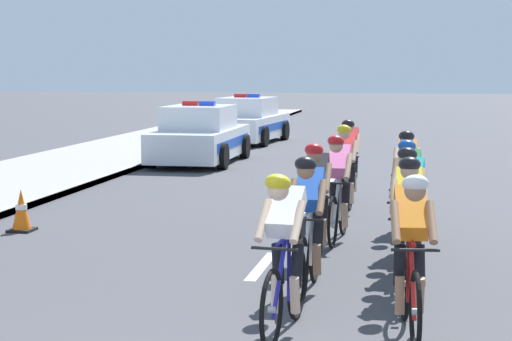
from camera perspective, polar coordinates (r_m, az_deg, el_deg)
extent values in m
cube|color=gray|center=(20.89, -13.54, -0.13)|extent=(3.70, 60.00, 0.12)
cube|color=#9E9E99|center=(20.22, -8.96, -0.22)|extent=(0.16, 60.00, 0.13)
cube|color=white|center=(11.08, 0.38, -6.13)|extent=(0.14, 1.60, 0.01)
cube|color=white|center=(14.96, 3.15, -2.79)|extent=(0.14, 1.60, 0.01)
cube|color=white|center=(18.89, 4.76, -0.84)|extent=(0.14, 1.60, 0.01)
cube|color=white|center=(22.85, 5.82, 0.45)|extent=(0.14, 1.60, 0.01)
torus|color=black|center=(7.80, 1.01, -8.91)|extent=(0.10, 0.73, 0.72)
cylinder|color=#99999E|center=(7.80, 1.01, -8.91)|extent=(0.06, 0.06, 0.06)
torus|color=black|center=(8.74, 2.64, -7.21)|extent=(0.10, 0.73, 0.72)
cylinder|color=#99999E|center=(8.74, 2.64, -7.21)|extent=(0.06, 0.06, 0.06)
cylinder|color=#1E1E99|center=(8.10, 1.81, -4.42)|extent=(0.08, 0.55, 0.04)
cylinder|color=#1E1E99|center=(8.00, 1.50, -6.93)|extent=(0.08, 0.48, 0.63)
cylinder|color=#1E1E99|center=(8.35, 2.12, -6.21)|extent=(0.04, 0.04, 0.65)
cylinder|color=black|center=(7.77, 1.20, -5.04)|extent=(0.42, 0.06, 0.03)
cube|color=black|center=(8.28, 2.13, -3.89)|extent=(0.12, 0.23, 0.05)
cube|color=white|center=(8.13, 1.93, -2.66)|extent=(0.32, 0.57, 0.44)
cube|color=black|center=(8.27, 2.12, -3.63)|extent=(0.29, 0.22, 0.18)
cylinder|color=black|center=(8.27, 2.64, -6.06)|extent=(0.13, 0.23, 0.40)
cylinder|color=beige|center=(8.25, 2.50, -7.97)|extent=(0.10, 0.16, 0.36)
cylinder|color=black|center=(8.31, 1.42, -5.99)|extent=(0.12, 0.18, 0.40)
cylinder|color=beige|center=(8.29, 1.28, -7.89)|extent=(0.10, 0.13, 0.36)
cylinder|color=beige|center=(7.89, 2.70, -3.31)|extent=(0.11, 0.41, 0.35)
cylinder|color=beige|center=(7.97, 0.45, -3.21)|extent=(0.11, 0.41, 0.35)
sphere|color=beige|center=(7.80, 1.43, -1.26)|extent=(0.19, 0.19, 0.19)
ellipsoid|color=yellow|center=(7.79, 1.42, -0.80)|extent=(0.25, 0.33, 0.24)
torus|color=black|center=(7.86, 10.18, -8.89)|extent=(0.13, 0.72, 0.72)
cylinder|color=#99999E|center=(7.86, 10.18, -8.89)|extent=(0.07, 0.07, 0.06)
torus|color=black|center=(8.82, 9.50, -7.16)|extent=(0.13, 0.72, 0.72)
cylinder|color=#99999E|center=(8.82, 9.50, -7.16)|extent=(0.07, 0.07, 0.06)
cylinder|color=#B21919|center=(8.17, 9.93, -4.41)|extent=(0.10, 0.55, 0.04)
cylinder|color=#B21919|center=(8.07, 10.00, -6.91)|extent=(0.10, 0.48, 0.63)
cylinder|color=#B21919|center=(8.43, 9.75, -6.18)|extent=(0.04, 0.04, 0.65)
cylinder|color=black|center=(7.84, 10.18, -5.04)|extent=(0.42, 0.08, 0.03)
cube|color=black|center=(8.36, 9.79, -3.88)|extent=(0.12, 0.23, 0.05)
cube|color=orange|center=(8.21, 9.91, -2.67)|extent=(0.34, 0.57, 0.47)
cube|color=black|center=(8.34, 9.81, -3.62)|extent=(0.30, 0.23, 0.18)
cylinder|color=black|center=(8.37, 10.41, -6.00)|extent=(0.14, 0.23, 0.40)
cylinder|color=#9E7051|center=(8.36, 10.43, -7.89)|extent=(0.11, 0.16, 0.36)
cylinder|color=black|center=(8.36, 9.18, -6.00)|extent=(0.13, 0.18, 0.40)
cylinder|color=#9E7051|center=(8.34, 9.19, -7.89)|extent=(0.10, 0.13, 0.36)
cylinder|color=#9E7051|center=(8.02, 11.19, -3.27)|extent=(0.12, 0.41, 0.35)
cylinder|color=#9E7051|center=(7.99, 8.91, -3.26)|extent=(0.12, 0.41, 0.35)
sphere|color=#9E7051|center=(7.87, 10.16, -1.29)|extent=(0.19, 0.19, 0.19)
ellipsoid|color=white|center=(7.86, 10.18, -0.83)|extent=(0.26, 0.34, 0.24)
torus|color=black|center=(9.26, 2.96, -6.41)|extent=(0.05, 0.72, 0.72)
cylinder|color=#99999E|center=(9.26, 2.96, -6.41)|extent=(0.06, 0.06, 0.06)
torus|color=black|center=(10.23, 3.79, -5.17)|extent=(0.05, 0.72, 0.72)
cylinder|color=#99999E|center=(10.23, 3.79, -5.17)|extent=(0.06, 0.06, 0.06)
cylinder|color=white|center=(9.60, 3.38, -2.68)|extent=(0.04, 0.55, 0.04)
cylinder|color=white|center=(9.48, 3.21, -4.78)|extent=(0.05, 0.48, 0.63)
cylinder|color=white|center=(9.84, 3.53, -4.25)|extent=(0.04, 0.04, 0.65)
cylinder|color=black|center=(9.26, 3.07, -3.15)|extent=(0.42, 0.03, 0.03)
cube|color=black|center=(9.78, 3.54, -2.27)|extent=(0.10, 0.22, 0.05)
cube|color=blue|center=(9.63, 3.45, -1.20)|extent=(0.29, 0.55, 0.45)
cube|color=black|center=(9.77, 3.54, -2.04)|extent=(0.28, 0.20, 0.18)
cylinder|color=black|center=(9.77, 4.01, -4.10)|extent=(0.11, 0.22, 0.40)
cylinder|color=#9E7051|center=(9.74, 3.93, -5.71)|extent=(0.09, 0.15, 0.36)
cylinder|color=black|center=(9.79, 2.96, -4.06)|extent=(0.11, 0.17, 0.40)
cylinder|color=#9E7051|center=(9.77, 2.88, -5.67)|extent=(0.09, 0.12, 0.36)
cylinder|color=#9E7051|center=(9.41, 4.23, -1.71)|extent=(0.08, 0.40, 0.35)
cylinder|color=#9E7051|center=(9.45, 2.30, -1.65)|extent=(0.08, 0.40, 0.35)
sphere|color=#9E7051|center=(9.31, 3.20, 0.01)|extent=(0.19, 0.19, 0.19)
ellipsoid|color=black|center=(9.29, 3.19, 0.40)|extent=(0.23, 0.32, 0.24)
torus|color=black|center=(9.37, 9.68, -6.35)|extent=(0.06, 0.72, 0.72)
cylinder|color=#99999E|center=(9.37, 9.68, -6.35)|extent=(0.06, 0.06, 0.06)
torus|color=black|center=(10.34, 9.70, -5.12)|extent=(0.06, 0.72, 0.72)
cylinder|color=#99999E|center=(10.34, 9.70, -5.12)|extent=(0.06, 0.06, 0.06)
cylinder|color=#1E1E99|center=(9.71, 9.75, -2.66)|extent=(0.05, 0.55, 0.04)
cylinder|color=#1E1E99|center=(9.59, 9.71, -4.74)|extent=(0.05, 0.48, 0.63)
cylinder|color=#1E1E99|center=(9.95, 9.72, -4.21)|extent=(0.04, 0.04, 0.65)
cylinder|color=black|center=(9.36, 9.75, -3.13)|extent=(0.42, 0.04, 0.03)
cube|color=black|center=(9.90, 9.76, -2.25)|extent=(0.10, 0.22, 0.05)
cube|color=yellow|center=(9.74, 9.78, -1.20)|extent=(0.29, 0.55, 0.46)
cube|color=black|center=(9.88, 9.76, -2.03)|extent=(0.28, 0.21, 0.18)
cylinder|color=black|center=(9.89, 10.24, -4.05)|extent=(0.11, 0.23, 0.40)
cylinder|color=tan|center=(9.86, 10.22, -5.65)|extent=(0.09, 0.16, 0.36)
cylinder|color=black|center=(9.89, 9.20, -4.03)|extent=(0.11, 0.17, 0.40)
cylinder|color=tan|center=(9.86, 9.17, -5.63)|extent=(0.09, 0.12, 0.36)
cylinder|color=tan|center=(9.54, 10.73, -1.69)|extent=(0.08, 0.40, 0.35)
cylinder|color=tan|center=(9.54, 8.81, -1.65)|extent=(0.08, 0.40, 0.35)
sphere|color=tan|center=(9.42, 9.81, 0.00)|extent=(0.19, 0.19, 0.19)
ellipsoid|color=black|center=(9.40, 9.82, 0.39)|extent=(0.24, 0.32, 0.24)
torus|color=black|center=(10.85, 3.56, -4.49)|extent=(0.05, 0.72, 0.72)
cylinder|color=#99999E|center=(10.85, 3.56, -4.49)|extent=(0.06, 0.06, 0.06)
torus|color=black|center=(11.82, 4.13, -3.56)|extent=(0.05, 0.72, 0.72)
cylinder|color=#99999E|center=(11.82, 4.13, -3.56)|extent=(0.06, 0.06, 0.06)
cylinder|color=black|center=(11.20, 3.85, -1.35)|extent=(0.04, 0.55, 0.04)
cylinder|color=black|center=(11.08, 3.74, -3.13)|extent=(0.04, 0.48, 0.63)
cylinder|color=black|center=(11.44, 3.95, -2.72)|extent=(0.04, 0.04, 0.65)
cylinder|color=black|center=(10.86, 3.65, -1.70)|extent=(0.42, 0.03, 0.03)
cube|color=black|center=(11.39, 3.97, -1.01)|extent=(0.10, 0.22, 0.05)
cube|color=black|center=(11.24, 3.90, -0.08)|extent=(0.29, 0.55, 0.46)
cube|color=black|center=(11.37, 3.96, -0.82)|extent=(0.28, 0.20, 0.18)
cylinder|color=black|center=(11.37, 4.37, -2.58)|extent=(0.11, 0.22, 0.40)
cylinder|color=#9E7051|center=(11.33, 4.32, -3.96)|extent=(0.09, 0.15, 0.36)
cylinder|color=black|center=(11.39, 3.47, -2.55)|extent=(0.11, 0.17, 0.40)
cylinder|color=#9E7051|center=(11.35, 3.41, -3.93)|extent=(0.09, 0.12, 0.36)
cylinder|color=#9E7051|center=(11.02, 4.61, -0.49)|extent=(0.08, 0.40, 0.35)
cylinder|color=#9E7051|center=(11.05, 2.96, -0.45)|extent=(0.08, 0.40, 0.35)
sphere|color=#9E7051|center=(10.92, 3.74, 0.99)|extent=(0.19, 0.19, 0.19)
ellipsoid|color=red|center=(10.90, 3.74, 1.32)|extent=(0.23, 0.32, 0.24)
torus|color=black|center=(10.46, 9.40, -4.98)|extent=(0.13, 0.72, 0.72)
cylinder|color=#99999E|center=(10.46, 9.40, -4.98)|extent=(0.07, 0.07, 0.06)
torus|color=black|center=(11.43, 10.12, -4.00)|extent=(0.13, 0.72, 0.72)
cylinder|color=#99999E|center=(11.43, 10.12, -4.00)|extent=(0.07, 0.07, 0.06)
cylinder|color=white|center=(10.81, 9.79, -1.72)|extent=(0.10, 0.55, 0.04)
cylinder|color=white|center=(10.69, 9.63, -3.57)|extent=(0.10, 0.48, 0.63)
cylinder|color=white|center=(11.05, 9.90, -3.13)|extent=(0.04, 0.04, 0.65)
cylinder|color=black|center=(10.47, 9.53, -2.10)|extent=(0.42, 0.08, 0.03)
cube|color=black|center=(11.00, 9.94, -1.37)|extent=(0.13, 0.23, 0.05)
cube|color=#19B2B7|center=(10.85, 9.87, -0.41)|extent=(0.34, 0.57, 0.46)
cube|color=black|center=(10.98, 9.94, -1.17)|extent=(0.30, 0.23, 0.18)
cylinder|color=black|center=(10.97, 10.33, -3.00)|extent=(0.14, 0.23, 0.40)
cylinder|color=tan|center=(10.94, 10.25, -4.43)|extent=(0.11, 0.16, 0.36)
cylinder|color=black|center=(11.00, 9.40, -2.96)|extent=(0.13, 0.18, 0.40)
cylinder|color=tan|center=(10.96, 9.32, -4.39)|extent=(0.10, 0.13, 0.36)
cylinder|color=tan|center=(10.62, 10.57, -0.84)|extent=(0.12, 0.41, 0.35)
cylinder|color=tan|center=(10.67, 8.86, -0.78)|extent=(0.12, 0.41, 0.35)
sphere|color=tan|center=(10.53, 9.68, 0.70)|extent=(0.19, 0.19, 0.19)
ellipsoid|color=black|center=(10.51, 9.68, 1.04)|extent=(0.27, 0.34, 0.24)
torus|color=black|center=(12.15, 4.93, -3.29)|extent=(0.09, 0.73, 0.72)
cylinder|color=#99999E|center=(12.15, 4.93, -3.29)|extent=(0.06, 0.06, 0.06)
torus|color=black|center=(13.13, 5.63, -2.56)|extent=(0.09, 0.73, 0.72)
cylinder|color=#99999E|center=(13.13, 5.63, -2.56)|extent=(0.06, 0.06, 0.06)
cylinder|color=silver|center=(12.51, 5.29, -0.52)|extent=(0.07, 0.55, 0.04)
cylinder|color=silver|center=(12.39, 5.14, -2.10)|extent=(0.07, 0.48, 0.63)
cylinder|color=silver|center=(12.75, 5.41, -1.77)|extent=(0.04, 0.04, 0.65)
cylinder|color=black|center=(12.17, 5.03, -0.81)|extent=(0.42, 0.05, 0.03)
cube|color=black|center=(12.70, 5.43, -0.23)|extent=(0.11, 0.23, 0.05)
cube|color=pink|center=(12.56, 5.35, 0.61)|extent=(0.31, 0.57, 0.45)
cube|color=black|center=(12.69, 5.42, -0.06)|extent=(0.29, 0.22, 0.18)
cylinder|color=black|center=(12.67, 5.77, -1.64)|extent=(0.12, 0.23, 0.40)
cylinder|color=tan|center=(12.63, 5.71, -2.87)|extent=(0.10, 0.16, 0.36)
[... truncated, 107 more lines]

